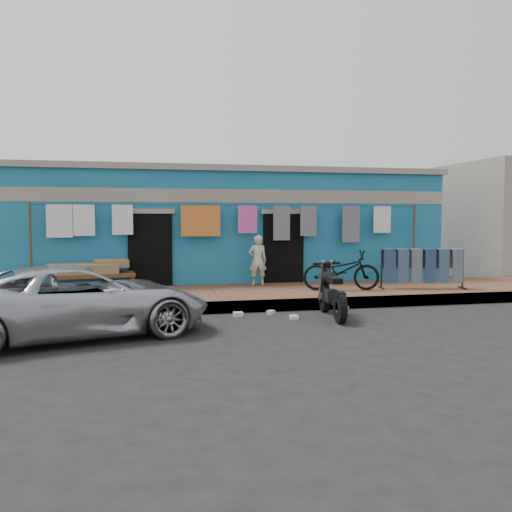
{
  "coord_description": "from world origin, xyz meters",
  "views": [
    {
      "loc": [
        -2.55,
        -9.47,
        1.97
      ],
      "look_at": [
        0.0,
        2.0,
        1.15
      ],
      "focal_mm": 38.0,
      "sensor_mm": 36.0,
      "label": 1
    }
  ],
  "objects_px": {
    "seated_person": "(258,260)",
    "bicycle": "(341,266)",
    "jeans_rack": "(422,268)",
    "charpoy": "(93,276)",
    "car": "(79,300)",
    "motorcycle": "(332,291)"
  },
  "relations": [
    {
      "from": "bicycle",
      "to": "jeans_rack",
      "type": "xyz_separation_m",
      "value": [
        2.05,
        -0.15,
        -0.08
      ]
    },
    {
      "from": "seated_person",
      "to": "jeans_rack",
      "type": "distance_m",
      "value": 4.08
    },
    {
      "from": "bicycle",
      "to": "jeans_rack",
      "type": "relative_size",
      "value": 0.85
    },
    {
      "from": "car",
      "to": "charpoy",
      "type": "height_order",
      "value": "car"
    },
    {
      "from": "car",
      "to": "bicycle",
      "type": "distance_m",
      "value": 6.38
    },
    {
      "from": "seated_person",
      "to": "motorcycle",
      "type": "distance_m",
      "value": 3.5
    },
    {
      "from": "car",
      "to": "jeans_rack",
      "type": "height_order",
      "value": "jeans_rack"
    },
    {
      "from": "motorcycle",
      "to": "jeans_rack",
      "type": "xyz_separation_m",
      "value": [
        3.05,
        1.89,
        0.23
      ]
    },
    {
      "from": "motorcycle",
      "to": "charpoy",
      "type": "height_order",
      "value": "motorcycle"
    },
    {
      "from": "charpoy",
      "to": "car",
      "type": "bearing_deg",
      "value": -88.82
    },
    {
      "from": "jeans_rack",
      "to": "car",
      "type": "bearing_deg",
      "value": -161.21
    },
    {
      "from": "charpoy",
      "to": "jeans_rack",
      "type": "distance_m",
      "value": 8.0
    },
    {
      "from": "seated_person",
      "to": "jeans_rack",
      "type": "xyz_separation_m",
      "value": [
        3.8,
        -1.5,
        -0.14
      ]
    },
    {
      "from": "jeans_rack",
      "to": "charpoy",
      "type": "bearing_deg",
      "value": 169.6
    },
    {
      "from": "seated_person",
      "to": "motorcycle",
      "type": "bearing_deg",
      "value": 107.58
    },
    {
      "from": "seated_person",
      "to": "charpoy",
      "type": "xyz_separation_m",
      "value": [
        -4.07,
        -0.06,
        -0.3
      ]
    },
    {
      "from": "car",
      "to": "jeans_rack",
      "type": "relative_size",
      "value": 2.06
    },
    {
      "from": "seated_person",
      "to": "charpoy",
      "type": "distance_m",
      "value": 4.08
    },
    {
      "from": "car",
      "to": "charpoy",
      "type": "distance_m",
      "value": 4.09
    },
    {
      "from": "car",
      "to": "bicycle",
      "type": "height_order",
      "value": "bicycle"
    },
    {
      "from": "car",
      "to": "bicycle",
      "type": "bearing_deg",
      "value": -80.21
    },
    {
      "from": "seated_person",
      "to": "bicycle",
      "type": "xyz_separation_m",
      "value": [
        1.75,
        -1.36,
        -0.06
      ]
    }
  ]
}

